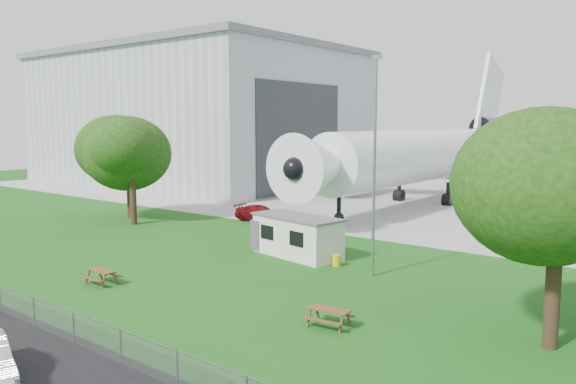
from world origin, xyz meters
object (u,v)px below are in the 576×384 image
Objects in this scene: site_cabin at (297,236)px; picnic_west at (102,284)px; picnic_east at (329,326)px; airliner at (427,153)px; hangar at (197,117)px.

site_cabin is 12.32m from picnic_west.
picnic_west is 13.21m from picnic_east.
airliner is 26.52× the size of picnic_west.
picnic_west is (-4.40, -11.44, -1.31)m from site_cabin.
airliner is at bearing 102.51° from picnic_east.
hangar is 49.85m from site_cabin.
picnic_west is at bearing -48.36° from hangar.
picnic_east is at bearing -37.87° from hangar.
airliner is at bearing -0.22° from hangar.
picnic_west is at bearing -90.52° from airliner.
airliner is 40.25m from picnic_west.
hangar is 6.20× the size of site_cabin.
site_cabin is at bearing -35.57° from hangar.
hangar is 23.89× the size of picnic_west.
hangar is at bearing 133.35° from picnic_west.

